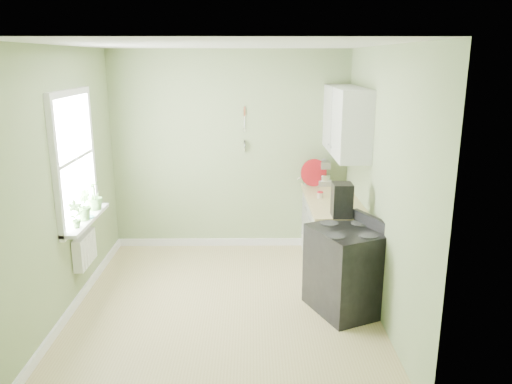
{
  "coord_description": "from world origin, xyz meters",
  "views": [
    {
      "loc": [
        0.3,
        -4.88,
        2.57
      ],
      "look_at": [
        0.34,
        0.55,
        1.12
      ],
      "focal_mm": 35.0,
      "sensor_mm": 36.0,
      "label": 1
    }
  ],
  "objects_px": {
    "stove": "(346,269)",
    "kettle": "(307,177)",
    "stand_mixer": "(324,173)",
    "coffee_maker": "(342,201)"
  },
  "relations": [
    {
      "from": "stove",
      "to": "stand_mixer",
      "type": "xyz_separation_m",
      "value": [
        0.01,
        1.83,
        0.61
      ]
    },
    {
      "from": "kettle",
      "to": "coffee_maker",
      "type": "xyz_separation_m",
      "value": [
        0.22,
        -1.42,
        0.07
      ]
    },
    {
      "from": "kettle",
      "to": "coffee_maker",
      "type": "relative_size",
      "value": 0.56
    },
    {
      "from": "stand_mixer",
      "to": "kettle",
      "type": "relative_size",
      "value": 1.73
    },
    {
      "from": "stand_mixer",
      "to": "coffee_maker",
      "type": "height_order",
      "value": "coffee_maker"
    },
    {
      "from": "coffee_maker",
      "to": "stand_mixer",
      "type": "bearing_deg",
      "value": 89.29
    },
    {
      "from": "kettle",
      "to": "stand_mixer",
      "type": "bearing_deg",
      "value": 4.39
    },
    {
      "from": "stove",
      "to": "kettle",
      "type": "relative_size",
      "value": 4.89
    },
    {
      "from": "stove",
      "to": "kettle",
      "type": "distance_m",
      "value": 1.91
    },
    {
      "from": "stand_mixer",
      "to": "kettle",
      "type": "distance_m",
      "value": 0.24
    }
  ]
}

